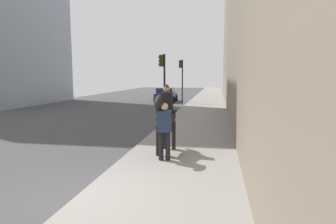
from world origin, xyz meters
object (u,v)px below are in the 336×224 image
Objects in this scene: mounted_horse_near at (166,116)px; traffic_light_near_curb at (163,76)px; pedestrian_greeting at (164,128)px; car_near_lane at (166,94)px; traffic_light_far_curb at (181,75)px.

traffic_light_near_curb reaches higher than mounted_horse_near.
mounted_horse_near is 0.57× the size of traffic_light_near_curb.
mounted_horse_near is at bearing 5.74° from pedestrian_greeting.
mounted_horse_near is at bearing -168.58° from traffic_light_near_curb.
mounted_horse_near is 20.15m from car_near_lane.
traffic_light_near_curb is 0.95× the size of traffic_light_far_curb.
traffic_light_near_curb is (-11.60, -1.93, 1.85)m from car_near_lane.
traffic_light_near_curb is at bearing -179.32° from traffic_light_far_curb.
car_near_lane is 1.08× the size of traffic_light_near_curb.
traffic_light_far_curb is at bearing -138.37° from car_near_lane.
traffic_light_far_curb is (17.94, 1.77, 1.41)m from mounted_horse_near.
car_near_lane is at bearing 9.43° from traffic_light_near_curb.
mounted_horse_near is 0.54× the size of traffic_light_far_curb.
traffic_light_far_curb is (-1.88, -1.81, 1.98)m from car_near_lane.
traffic_light_far_curb is (18.76, 1.89, 1.65)m from pedestrian_greeting.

